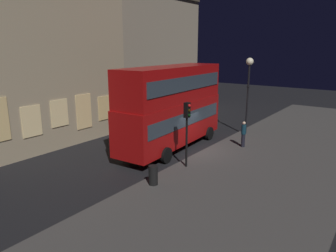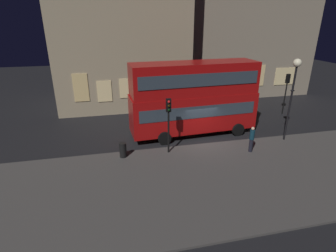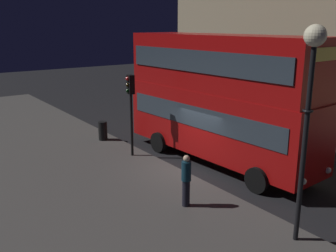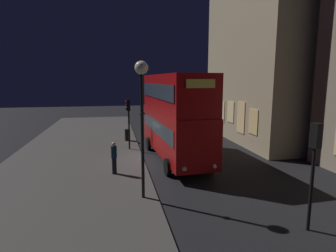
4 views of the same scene
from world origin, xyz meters
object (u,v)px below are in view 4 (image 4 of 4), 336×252
(traffic_light_far_side, at_px, (315,154))
(litter_bin, at_px, (127,135))
(street_lamp, at_px, (142,95))
(traffic_light_near_kerb, at_px, (128,113))
(pedestrian, at_px, (114,157))
(double_decker_bus, at_px, (174,113))

(traffic_light_far_side, xyz_separation_m, litter_bin, (-15.61, -5.64, -2.17))
(street_lamp, distance_m, litter_bin, 12.65)
(traffic_light_near_kerb, height_order, litter_bin, traffic_light_near_kerb)
(traffic_light_far_side, bearing_deg, pedestrian, 34.34)
(street_lamp, xyz_separation_m, pedestrian, (-3.47, -1.25, -3.61))
(traffic_light_near_kerb, distance_m, street_lamp, 9.13)
(traffic_light_far_side, bearing_deg, double_decker_bus, 6.10)
(double_decker_bus, height_order, traffic_light_near_kerb, double_decker_bus)
(pedestrian, bearing_deg, double_decker_bus, -76.37)
(double_decker_bus, distance_m, traffic_light_far_side, 10.32)
(double_decker_bus, distance_m, litter_bin, 6.84)
(traffic_light_near_kerb, bearing_deg, double_decker_bus, 50.92)
(traffic_light_far_side, height_order, street_lamp, street_lamp)
(traffic_light_near_kerb, xyz_separation_m, traffic_light_far_side, (12.57, 5.66, -0.04))
(street_lamp, bearing_deg, pedestrian, -160.14)
(litter_bin, bearing_deg, traffic_light_near_kerb, -0.34)
(traffic_light_far_side, xyz_separation_m, street_lamp, (-3.63, -5.52, 1.89))
(traffic_light_far_side, xyz_separation_m, pedestrian, (-7.10, -6.77, -1.73))
(pedestrian, relative_size, litter_bin, 1.82)
(traffic_light_near_kerb, bearing_deg, street_lamp, 3.76)
(double_decker_bus, height_order, street_lamp, street_lamp)
(traffic_light_far_side, relative_size, litter_bin, 3.91)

